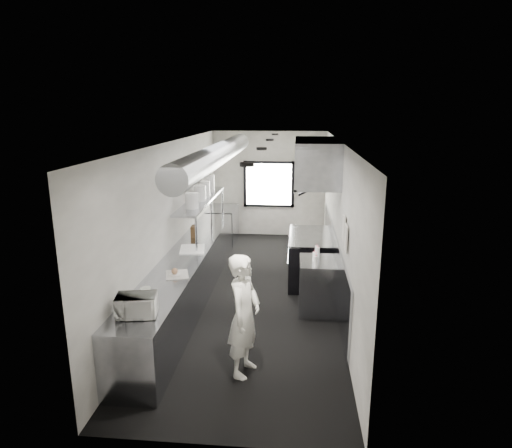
% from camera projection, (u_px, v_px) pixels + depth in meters
% --- Properties ---
extents(floor, '(3.00, 8.00, 0.01)m').
position_uv_depth(floor, '(255.00, 292.00, 8.44)').
color(floor, black).
rests_on(floor, ground).
extents(ceiling, '(3.00, 8.00, 0.01)m').
position_uv_depth(ceiling, '(255.00, 142.00, 7.74)').
color(ceiling, silver).
rests_on(ceiling, wall_back).
extents(wall_back, '(3.00, 0.02, 2.80)m').
position_uv_depth(wall_back, '(269.00, 184.00, 11.94)').
color(wall_back, beige).
rests_on(wall_back, floor).
extents(wall_front, '(3.00, 0.02, 2.80)m').
position_uv_depth(wall_front, '(215.00, 321.00, 4.23)').
color(wall_front, beige).
rests_on(wall_front, floor).
extents(wall_left, '(0.02, 8.00, 2.80)m').
position_uv_depth(wall_left, '(174.00, 218.00, 8.22)').
color(wall_left, beige).
rests_on(wall_left, floor).
extents(wall_right, '(0.02, 8.00, 2.80)m').
position_uv_depth(wall_right, '(338.00, 222.00, 7.95)').
color(wall_right, beige).
rests_on(wall_right, floor).
extents(wall_cladding, '(0.03, 5.50, 1.10)m').
position_uv_depth(wall_cladding, '(334.00, 261.00, 8.46)').
color(wall_cladding, gray).
rests_on(wall_cladding, wall_right).
extents(hvac_duct, '(0.40, 6.40, 0.40)m').
position_uv_depth(hvac_duct, '(219.00, 154.00, 8.25)').
color(hvac_duct, gray).
rests_on(hvac_duct, ceiling).
extents(service_window, '(1.36, 0.05, 1.25)m').
position_uv_depth(service_window, '(269.00, 184.00, 11.91)').
color(service_window, white).
rests_on(service_window, wall_back).
extents(exhaust_hood, '(0.81, 2.20, 0.88)m').
position_uv_depth(exhaust_hood, '(316.00, 162.00, 8.42)').
color(exhaust_hood, gray).
rests_on(exhaust_hood, ceiling).
extents(prep_counter, '(0.70, 6.00, 0.90)m').
position_uv_depth(prep_counter, '(188.00, 277.00, 7.95)').
color(prep_counter, gray).
rests_on(prep_counter, floor).
extents(pass_shelf, '(0.45, 3.00, 0.68)m').
position_uv_depth(pass_shelf, '(202.00, 201.00, 9.12)').
color(pass_shelf, gray).
rests_on(pass_shelf, prep_counter).
extents(range, '(0.88, 1.60, 0.94)m').
position_uv_depth(range, '(310.00, 258.00, 8.90)').
color(range, black).
rests_on(range, floor).
extents(bottle_station, '(0.65, 0.80, 0.90)m').
position_uv_depth(bottle_station, '(318.00, 286.00, 7.55)').
color(bottle_station, gray).
rests_on(bottle_station, floor).
extents(far_work_table, '(0.70, 1.20, 0.90)m').
position_uv_depth(far_work_table, '(222.00, 225.00, 11.51)').
color(far_work_table, gray).
rests_on(far_work_table, floor).
extents(notice_sheet_a, '(0.02, 0.28, 0.38)m').
position_uv_depth(notice_sheet_a, '(344.00, 228.00, 6.75)').
color(notice_sheet_a, silver).
rests_on(notice_sheet_a, wall_right).
extents(notice_sheet_b, '(0.02, 0.28, 0.38)m').
position_uv_depth(notice_sheet_b, '(346.00, 238.00, 6.42)').
color(notice_sheet_b, silver).
rests_on(notice_sheet_b, wall_right).
extents(line_cook, '(0.54, 0.67, 1.62)m').
position_uv_depth(line_cook, '(244.00, 315.00, 5.67)').
color(line_cook, silver).
rests_on(line_cook, floor).
extents(microwave, '(0.50, 0.41, 0.27)m').
position_uv_depth(microwave, '(136.00, 305.00, 5.43)').
color(microwave, white).
rests_on(microwave, prep_counter).
extents(deli_tub_a, '(0.19, 0.19, 0.11)m').
position_uv_depth(deli_tub_a, '(146.00, 292.00, 6.03)').
color(deli_tub_a, '#B5BBAC').
rests_on(deli_tub_a, prep_counter).
extents(deli_tub_b, '(0.16, 0.16, 0.09)m').
position_uv_depth(deli_tub_b, '(139.00, 298.00, 5.87)').
color(deli_tub_b, '#B5BBAC').
rests_on(deli_tub_b, prep_counter).
extents(newspaper, '(0.44, 0.50, 0.01)m').
position_uv_depth(newspaper, '(177.00, 275.00, 6.79)').
color(newspaper, beige).
rests_on(newspaper, prep_counter).
extents(small_plate, '(0.20, 0.20, 0.01)m').
position_uv_depth(small_plate, '(175.00, 275.00, 6.79)').
color(small_plate, silver).
rests_on(small_plate, prep_counter).
extents(pastry, '(0.10, 0.10, 0.10)m').
position_uv_depth(pastry, '(175.00, 271.00, 6.78)').
color(pastry, tan).
rests_on(pastry, small_plate).
extents(cutting_board, '(0.53, 0.64, 0.02)m').
position_uv_depth(cutting_board, '(192.00, 249.00, 8.01)').
color(cutting_board, white).
rests_on(cutting_board, prep_counter).
extents(knife_block, '(0.10, 0.20, 0.22)m').
position_uv_depth(knife_block, '(194.00, 231.00, 8.80)').
color(knife_block, brown).
rests_on(knife_block, prep_counter).
extents(plate_stack_a, '(0.29, 0.29, 0.29)m').
position_uv_depth(plate_stack_a, '(192.00, 201.00, 8.22)').
color(plate_stack_a, silver).
rests_on(plate_stack_a, pass_shelf).
extents(plate_stack_b, '(0.24, 0.24, 0.31)m').
position_uv_depth(plate_stack_b, '(200.00, 193.00, 8.88)').
color(plate_stack_b, silver).
rests_on(plate_stack_b, pass_shelf).
extents(plate_stack_c, '(0.29, 0.29, 0.34)m').
position_uv_depth(plate_stack_c, '(204.00, 189.00, 9.27)').
color(plate_stack_c, silver).
rests_on(plate_stack_c, pass_shelf).
extents(plate_stack_d, '(0.31, 0.31, 0.39)m').
position_uv_depth(plate_stack_d, '(209.00, 183.00, 9.84)').
color(plate_stack_d, silver).
rests_on(plate_stack_d, pass_shelf).
extents(squeeze_bottle_a, '(0.07, 0.07, 0.18)m').
position_uv_depth(squeeze_bottle_a, '(316.00, 262.00, 7.11)').
color(squeeze_bottle_a, white).
rests_on(squeeze_bottle_a, bottle_station).
extents(squeeze_bottle_b, '(0.07, 0.07, 0.18)m').
position_uv_depth(squeeze_bottle_b, '(316.00, 258.00, 7.27)').
color(squeeze_bottle_b, white).
rests_on(squeeze_bottle_b, bottle_station).
extents(squeeze_bottle_c, '(0.07, 0.07, 0.16)m').
position_uv_depth(squeeze_bottle_c, '(314.00, 257.00, 7.38)').
color(squeeze_bottle_c, white).
rests_on(squeeze_bottle_c, bottle_station).
extents(squeeze_bottle_d, '(0.07, 0.07, 0.17)m').
position_uv_depth(squeeze_bottle_d, '(318.00, 252.00, 7.60)').
color(squeeze_bottle_d, white).
rests_on(squeeze_bottle_d, bottle_station).
extents(squeeze_bottle_e, '(0.06, 0.06, 0.17)m').
position_uv_depth(squeeze_bottle_e, '(317.00, 251.00, 7.68)').
color(squeeze_bottle_e, white).
rests_on(squeeze_bottle_e, bottle_station).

